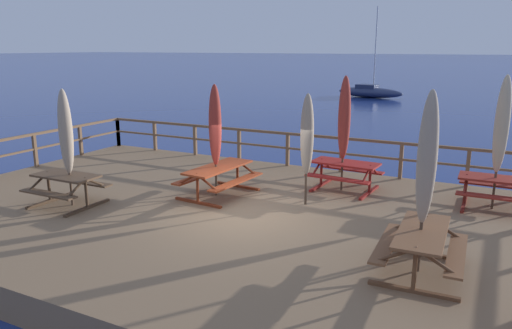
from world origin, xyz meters
TOP-DOWN VIEW (x-y plane):
  - ground_plane at (0.00, 0.00)m, footprint 600.00×600.00m
  - wooden_deck at (0.00, 0.00)m, footprint 16.37×9.77m
  - railing_waterside_far at (0.00, 4.74)m, footprint 16.17×0.10m
  - railing_side_left at (-8.03, 0.00)m, footprint 0.10×9.57m
  - picnic_table_front_right at (5.18, 2.99)m, footprint 1.63×1.42m
  - picnic_table_mid_right at (1.57, 2.91)m, footprint 1.84×1.53m
  - picnic_table_front_left at (4.16, -1.30)m, footprint 1.47×1.95m
  - picnic_table_mid_left at (-4.04, -1.41)m, footprint 1.62×1.41m
  - picnic_table_back_left at (-1.21, 0.98)m, footprint 1.58×2.21m
  - patio_umbrella_tall_mid_left at (5.16, 2.98)m, footprint 0.32×0.32m
  - patio_umbrella_tall_back_left at (1.50, 2.85)m, footprint 0.32×0.32m
  - patio_umbrella_tall_mid_right at (4.13, -1.25)m, footprint 0.32×0.32m
  - patio_umbrella_tall_front at (-3.96, -1.35)m, footprint 0.32×0.32m
  - patio_umbrella_short_mid at (-1.25, 0.92)m, footprint 0.32×0.32m
  - patio_umbrella_tall_back_right at (1.08, 1.27)m, footprint 0.32×0.32m
  - sailboat_distant at (-5.51, 33.71)m, footprint 6.21×2.75m

SIDE VIEW (x-z plane):
  - ground_plane at x=0.00m, z-range 0.00..0.00m
  - wooden_deck at x=0.00m, z-range 0.00..0.63m
  - sailboat_distant at x=-5.51m, z-range -3.35..4.37m
  - picnic_table_mid_left at x=-4.04m, z-range 0.79..1.57m
  - picnic_table_front_right at x=5.18m, z-range 0.79..1.57m
  - picnic_table_mid_right at x=1.57m, z-range 0.80..1.57m
  - picnic_table_front_left at x=4.16m, z-range 0.80..1.58m
  - picnic_table_back_left at x=-1.21m, z-range 0.81..1.58m
  - railing_side_left at x=-8.03m, z-range 0.84..1.93m
  - railing_waterside_far at x=0.00m, z-range 0.84..1.93m
  - patio_umbrella_tall_back_right at x=1.08m, z-range 1.00..3.70m
  - patio_umbrella_tall_front at x=-3.96m, z-range 1.02..3.83m
  - patio_umbrella_short_mid at x=-1.25m, z-range 1.02..3.88m
  - patio_umbrella_tall_back_left at x=1.50m, z-range 1.05..4.09m
  - patio_umbrella_tall_mid_right at x=4.13m, z-range 1.05..4.16m
  - patio_umbrella_tall_mid_left at x=5.16m, z-range 1.06..4.22m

